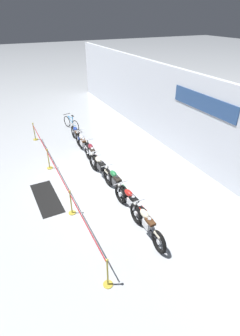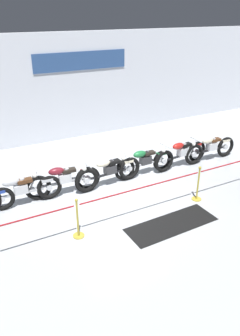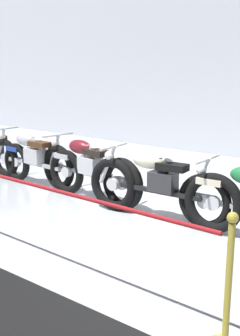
{
  "view_description": "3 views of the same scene",
  "coord_description": "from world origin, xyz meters",
  "px_view_note": "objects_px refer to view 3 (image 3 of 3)",
  "views": [
    {
      "loc": [
        9.42,
        -3.11,
        6.54
      ],
      "look_at": [
        0.7,
        1.14,
        0.68
      ],
      "focal_mm": 28.0,
      "sensor_mm": 36.0,
      "label": 1
    },
    {
      "loc": [
        -3.9,
        -7.54,
        4.96
      ],
      "look_at": [
        0.46,
        0.67,
        0.42
      ],
      "focal_mm": 35.0,
      "sensor_mm": 36.0,
      "label": 2
    },
    {
      "loc": [
        2.94,
        -3.98,
        2.0
      ],
      "look_at": [
        -0.88,
        0.75,
        0.55
      ],
      "focal_mm": 45.0,
      "sensor_mm": 36.0,
      "label": 3
    }
  ],
  "objects_px": {
    "motorcycle_maroon_2": "(88,169)",
    "stanchion_mid_right": "(227,305)",
    "floor_banner": "(32,321)",
    "motorcycle_silver_1": "(33,159)",
    "motorcycle_cream_3": "(159,186)"
  },
  "relations": [
    {
      "from": "floor_banner",
      "to": "stanchion_mid_right",
      "type": "bearing_deg",
      "value": 24.59
    },
    {
      "from": "motorcycle_cream_3",
      "to": "floor_banner",
      "type": "height_order",
      "value": "motorcycle_cream_3"
    },
    {
      "from": "stanchion_mid_right",
      "to": "floor_banner",
      "type": "distance_m",
      "value": 1.55
    },
    {
      "from": "motorcycle_silver_1",
      "to": "motorcycle_maroon_2",
      "type": "bearing_deg",
      "value": 0.9
    },
    {
      "from": "motorcycle_silver_1",
      "to": "stanchion_mid_right",
      "type": "distance_m",
      "value": 4.99
    },
    {
      "from": "motorcycle_maroon_2",
      "to": "stanchion_mid_right",
      "type": "xyz_separation_m",
      "value": [
        3.28,
        -2.06,
        -0.12
      ]
    },
    {
      "from": "stanchion_mid_right",
      "to": "motorcycle_cream_3",
      "type": "bearing_deg",
      "value": 134.08
    },
    {
      "from": "floor_banner",
      "to": "motorcycle_silver_1",
      "type": "bearing_deg",
      "value": 138.37
    },
    {
      "from": "motorcycle_silver_1",
      "to": "motorcycle_maroon_2",
      "type": "relative_size",
      "value": 1.07
    },
    {
      "from": "motorcycle_cream_3",
      "to": "stanchion_mid_right",
      "type": "relative_size",
      "value": 2.17
    },
    {
      "from": "motorcycle_cream_3",
      "to": "stanchion_mid_right",
      "type": "xyz_separation_m",
      "value": [
        1.87,
        -1.93,
        -0.12
      ]
    },
    {
      "from": "motorcycle_maroon_2",
      "to": "floor_banner",
      "type": "bearing_deg",
      "value": -54.73
    },
    {
      "from": "motorcycle_silver_1",
      "to": "motorcycle_cream_3",
      "type": "height_order",
      "value": "motorcycle_cream_3"
    },
    {
      "from": "motorcycle_maroon_2",
      "to": "stanchion_mid_right",
      "type": "height_order",
      "value": "stanchion_mid_right"
    },
    {
      "from": "motorcycle_silver_1",
      "to": "stanchion_mid_right",
      "type": "height_order",
      "value": "stanchion_mid_right"
    }
  ]
}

